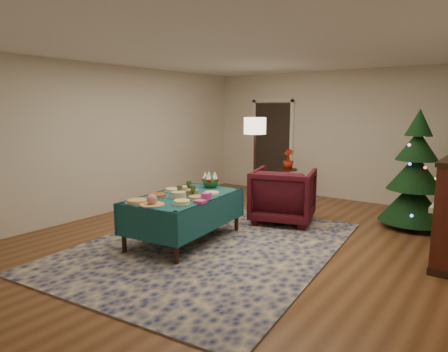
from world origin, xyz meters
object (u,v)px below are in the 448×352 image
Objects in this scene: christmas_tree at (415,175)px; buffet_table at (184,205)px; armchair at (283,193)px; floor_lamp at (255,131)px; side_table at (288,185)px; gift_box at (206,196)px; potted_plant at (288,163)px.

buffet_table is at bearing -132.45° from christmas_tree.
armchair is 0.53× the size of christmas_tree.
christmas_tree is at bearing 6.96° from floor_lamp.
floor_lamp is (-0.31, 2.40, 0.93)m from buffet_table.
buffet_table is at bearing -89.51° from side_table.
buffet_table is 0.97× the size of christmas_tree.
side_table is 2.64m from christmas_tree.
buffet_table is at bearing 52.29° from armchair.
christmas_tree is (2.09, 2.76, 0.13)m from gift_box.
buffet_table is 3.28m from side_table.
armchair is at bearing 81.67° from gift_box.
floor_lamp reaches higher than gift_box.
christmas_tree is at bearing -168.04° from armchair.
armchair is 2.50× the size of potted_plant.
armchair reaches higher than potted_plant.
potted_plant is (-0.70, 1.53, 0.28)m from armchair.
potted_plant is at bearing 180.00° from side_table.
potted_plant is at bearing 168.09° from christmas_tree.
gift_box is 0.11× the size of armchair.
potted_plant is at bearing 72.14° from floor_lamp.
armchair is 0.58× the size of floor_lamp.
side_table is (-0.03, 3.27, -0.22)m from buffet_table.
christmas_tree is (2.53, -0.53, 0.53)m from side_table.
buffet_table is 3.28m from potted_plant.
gift_box is 0.27× the size of potted_plant.
buffet_table is at bearing -82.60° from floor_lamp.
buffet_table is 4.59× the size of potted_plant.
side_table is (-0.44, 3.29, -0.40)m from gift_box.
buffet_table is 17.03× the size of gift_box.
armchair is at bearing -65.46° from potted_plant.
gift_box is at bearing -82.33° from potted_plant.
floor_lamp is (-0.98, 0.65, 0.97)m from armchair.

